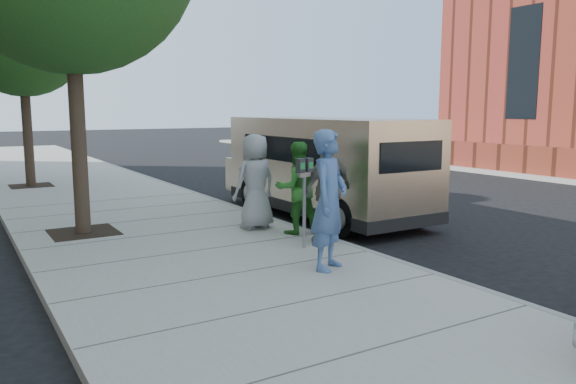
{
  "coord_description": "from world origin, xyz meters",
  "views": [
    {
      "loc": [
        -4.38,
        -8.51,
        2.47
      ],
      "look_at": [
        0.4,
        -0.63,
        1.1
      ],
      "focal_mm": 35.0,
      "sensor_mm": 36.0,
      "label": 1
    }
  ],
  "objects_px": {
    "person_green_shirt": "(297,188)",
    "person_gray_shirt": "(255,182)",
    "tree_far": "(22,25)",
    "person_striped_polo": "(328,189)",
    "van": "(322,165)",
    "person_officer": "(329,200)",
    "parking_meter": "(304,183)"
  },
  "relations": [
    {
      "from": "person_gray_shirt",
      "to": "tree_far",
      "type": "bearing_deg",
      "value": -79.75
    },
    {
      "from": "parking_meter",
      "to": "person_gray_shirt",
      "type": "bearing_deg",
      "value": 79.75
    },
    {
      "from": "van",
      "to": "person_striped_polo",
      "type": "relative_size",
      "value": 3.25
    },
    {
      "from": "tree_far",
      "to": "person_green_shirt",
      "type": "xyz_separation_m",
      "value": [
        3.38,
        -9.75,
        -3.87
      ]
    },
    {
      "from": "person_officer",
      "to": "person_striped_polo",
      "type": "bearing_deg",
      "value": 22.81
    },
    {
      "from": "person_officer",
      "to": "person_green_shirt",
      "type": "bearing_deg",
      "value": 36.77
    },
    {
      "from": "van",
      "to": "person_striped_polo",
      "type": "distance_m",
      "value": 3.23
    },
    {
      "from": "parking_meter",
      "to": "person_green_shirt",
      "type": "bearing_deg",
      "value": 54.89
    },
    {
      "from": "van",
      "to": "person_striped_polo",
      "type": "xyz_separation_m",
      "value": [
        -1.75,
        -2.71,
        -0.11
      ]
    },
    {
      "from": "person_officer",
      "to": "tree_far",
      "type": "bearing_deg",
      "value": 69.5
    },
    {
      "from": "tree_far",
      "to": "person_gray_shirt",
      "type": "xyz_separation_m",
      "value": [
        2.92,
        -8.97,
        -3.81
      ]
    },
    {
      "from": "person_officer",
      "to": "person_striped_polo",
      "type": "xyz_separation_m",
      "value": [
        0.93,
        1.34,
        -0.07
      ]
    },
    {
      "from": "parking_meter",
      "to": "person_gray_shirt",
      "type": "distance_m",
      "value": 1.79
    },
    {
      "from": "person_officer",
      "to": "van",
      "type": "bearing_deg",
      "value": 24.14
    },
    {
      "from": "tree_far",
      "to": "person_striped_polo",
      "type": "bearing_deg",
      "value": -72.04
    },
    {
      "from": "parking_meter",
      "to": "person_striped_polo",
      "type": "xyz_separation_m",
      "value": [
        0.55,
        0.09,
        -0.15
      ]
    },
    {
      "from": "parking_meter",
      "to": "person_green_shirt",
      "type": "distance_m",
      "value": 1.14
    },
    {
      "from": "person_gray_shirt",
      "to": "person_striped_polo",
      "type": "height_order",
      "value": "person_striped_polo"
    },
    {
      "from": "parking_meter",
      "to": "person_officer",
      "type": "height_order",
      "value": "person_officer"
    },
    {
      "from": "tree_far",
      "to": "person_striped_polo",
      "type": "xyz_separation_m",
      "value": [
        3.45,
        -10.66,
        -3.79
      ]
    },
    {
      "from": "van",
      "to": "tree_far",
      "type": "bearing_deg",
      "value": 122.96
    },
    {
      "from": "person_gray_shirt",
      "to": "person_striped_polo",
      "type": "relative_size",
      "value": 0.98
    },
    {
      "from": "parking_meter",
      "to": "person_officer",
      "type": "relative_size",
      "value": 0.74
    },
    {
      "from": "person_striped_polo",
      "to": "person_gray_shirt",
      "type": "bearing_deg",
      "value": -86.02
    },
    {
      "from": "person_green_shirt",
      "to": "person_gray_shirt",
      "type": "distance_m",
      "value": 0.91
    },
    {
      "from": "van",
      "to": "person_officer",
      "type": "height_order",
      "value": "van"
    },
    {
      "from": "person_officer",
      "to": "person_striped_polo",
      "type": "distance_m",
      "value": 1.63
    },
    {
      "from": "van",
      "to": "person_green_shirt",
      "type": "bearing_deg",
      "value": -135.59
    },
    {
      "from": "van",
      "to": "parking_meter",
      "type": "bearing_deg",
      "value": -129.64
    },
    {
      "from": "person_officer",
      "to": "person_green_shirt",
      "type": "relative_size",
      "value": 1.18
    },
    {
      "from": "tree_far",
      "to": "person_striped_polo",
      "type": "relative_size",
      "value": 3.45
    },
    {
      "from": "van",
      "to": "person_striped_polo",
      "type": "height_order",
      "value": "van"
    }
  ]
}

